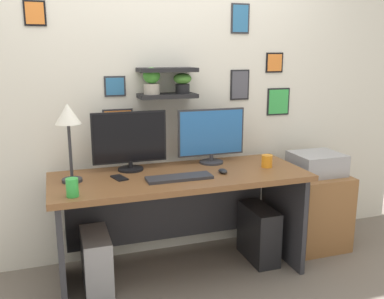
# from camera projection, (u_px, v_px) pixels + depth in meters

# --- Properties ---
(ground_plane) EXTENTS (8.00, 8.00, 0.00)m
(ground_plane) POSITION_uv_depth(u_px,v_px,m) (181.00, 272.00, 3.07)
(ground_plane) COLOR #70665B
(back_wall_assembly) EXTENTS (4.40, 0.24, 2.70)m
(back_wall_assembly) POSITION_uv_depth(u_px,v_px,m) (163.00, 82.00, 3.17)
(back_wall_assembly) COLOR silver
(back_wall_assembly) RESTS_ON ground
(desk) EXTENTS (1.76, 0.68, 0.75)m
(desk) POSITION_uv_depth(u_px,v_px,m) (178.00, 199.00, 3.00)
(desk) COLOR brown
(desk) RESTS_ON ground
(monitor_left) EXTENTS (0.53, 0.18, 0.42)m
(monitor_left) POSITION_uv_depth(u_px,v_px,m) (130.00, 140.00, 2.96)
(monitor_left) COLOR black
(monitor_left) RESTS_ON desk
(monitor_right) EXTENTS (0.52, 0.18, 0.41)m
(monitor_right) POSITION_uv_depth(u_px,v_px,m) (211.00, 135.00, 3.15)
(monitor_right) COLOR #2D2D33
(monitor_right) RESTS_ON desk
(keyboard) EXTENTS (0.44, 0.14, 0.02)m
(keyboard) POSITION_uv_depth(u_px,v_px,m) (179.00, 178.00, 2.78)
(keyboard) COLOR #2D2D33
(keyboard) RESTS_ON desk
(computer_mouse) EXTENTS (0.06, 0.09, 0.03)m
(computer_mouse) POSITION_uv_depth(u_px,v_px,m) (223.00, 171.00, 2.92)
(computer_mouse) COLOR black
(computer_mouse) RESTS_ON desk
(desk_lamp) EXTENTS (0.16, 0.16, 0.51)m
(desk_lamp) POSITION_uv_depth(u_px,v_px,m) (68.00, 121.00, 2.64)
(desk_lamp) COLOR #2D2D33
(desk_lamp) RESTS_ON desk
(cell_phone) EXTENTS (0.11, 0.15, 0.01)m
(cell_phone) POSITION_uv_depth(u_px,v_px,m) (119.00, 178.00, 2.80)
(cell_phone) COLOR black
(cell_phone) RESTS_ON desk
(coffee_mug) EXTENTS (0.08, 0.08, 0.09)m
(coffee_mug) POSITION_uv_depth(u_px,v_px,m) (267.00, 161.00, 3.07)
(coffee_mug) COLOR orange
(coffee_mug) RESTS_ON desk
(water_cup) EXTENTS (0.07, 0.07, 0.11)m
(water_cup) POSITION_uv_depth(u_px,v_px,m) (72.00, 188.00, 2.44)
(water_cup) COLOR green
(water_cup) RESTS_ON desk
(drawer_cabinet) EXTENTS (0.44, 0.50, 0.61)m
(drawer_cabinet) POSITION_uv_depth(u_px,v_px,m) (313.00, 209.00, 3.47)
(drawer_cabinet) COLOR brown
(drawer_cabinet) RESTS_ON ground
(printer) EXTENTS (0.38, 0.34, 0.17)m
(printer) POSITION_uv_depth(u_px,v_px,m) (317.00, 164.00, 3.38)
(printer) COLOR #9E9EA3
(printer) RESTS_ON drawer_cabinet
(computer_tower_left) EXTENTS (0.18, 0.40, 0.39)m
(computer_tower_left) POSITION_uv_depth(u_px,v_px,m) (96.00, 261.00, 2.84)
(computer_tower_left) COLOR #99999E
(computer_tower_left) RESTS_ON ground
(computer_tower_right) EXTENTS (0.18, 0.40, 0.42)m
(computer_tower_right) POSITION_uv_depth(u_px,v_px,m) (258.00, 233.00, 3.23)
(computer_tower_right) COLOR black
(computer_tower_right) RESTS_ON ground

